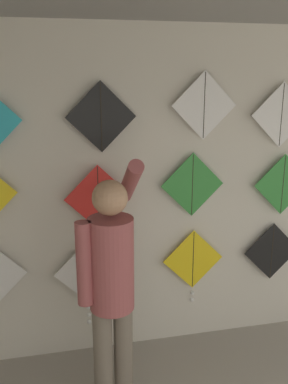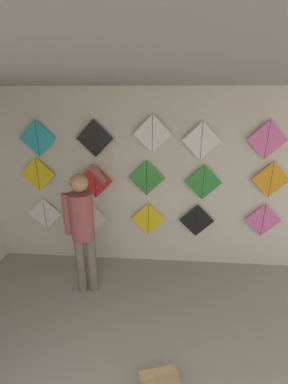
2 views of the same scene
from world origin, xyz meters
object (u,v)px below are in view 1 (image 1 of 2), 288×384
(kite_7, at_px, (192,185))
(kite_13, at_px, (282,115))
(kite_1, at_px, (87,277))
(kite_2, at_px, (193,262))
(shopkeeper, at_px, (111,280))
(kite_12, at_px, (204,106))
(kite_6, at_px, (98,198))
(kite_8, at_px, (283,184))
(kite_3, at_px, (272,251))
(kite_11, at_px, (101,117))

(kite_7, relative_size, kite_13, 1.00)
(kite_1, height_order, kite_2, kite_2)
(kite_1, xyz_separation_m, kite_13, (1.69, 0.00, 1.33))
(shopkeeper, height_order, kite_12, kite_12)
(kite_1, xyz_separation_m, kite_2, (0.94, 0.00, 0.04))
(shopkeeper, bearing_deg, kite_6, 79.02)
(kite_13, bearing_deg, kite_8, 0.00)
(kite_12, bearing_deg, kite_6, 180.00)
(kite_3, height_order, kite_8, kite_8)
(kite_2, relative_size, kite_3, 1.25)
(kite_6, relative_size, kite_12, 1.00)
(kite_6, distance_m, kite_13, 1.70)
(kite_3, bearing_deg, shopkeeper, -156.25)
(kite_3, distance_m, kite_12, 1.53)
(kite_3, bearing_deg, kite_1, -179.97)
(kite_8, height_order, kite_12, kite_12)
(shopkeeper, bearing_deg, kite_3, 13.18)
(kite_11, bearing_deg, kite_3, 0.00)
(shopkeeper, height_order, kite_13, kite_13)
(kite_7, xyz_separation_m, kite_8, (0.85, 0.00, -0.05))
(kite_8, height_order, kite_11, kite_11)
(kite_3, height_order, kite_7, kite_7)
(kite_2, xyz_separation_m, kite_13, (0.75, 0.00, 1.29))
(kite_7, xyz_separation_m, kite_11, (-0.76, 0.00, 0.59))
(kite_2, height_order, kite_6, kite_6)
(kite_3, xyz_separation_m, kite_13, (-0.02, 0.00, 1.26))
(kite_3, relative_size, kite_7, 1.00)
(kite_2, relative_size, kite_13, 1.25)
(kite_2, height_order, kite_8, kite_8)
(kite_6, bearing_deg, kite_3, 0.00)
(shopkeeper, height_order, kite_2, shopkeeper)
(kite_2, distance_m, kite_3, 0.77)
(kite_3, relative_size, kite_11, 1.00)
(kite_8, bearing_deg, kite_7, 180.00)
(kite_1, bearing_deg, kite_6, 0.50)
(kite_2, distance_m, kite_11, 1.52)
(kite_11, height_order, kite_12, kite_12)
(kite_7, relative_size, kite_8, 1.00)
(kite_8, distance_m, kite_11, 1.73)
(kite_13, bearing_deg, kite_7, 180.00)
(kite_3, bearing_deg, kite_12, 180.00)
(kite_6, bearing_deg, kite_11, 0.00)
(shopkeeper, bearing_deg, kite_7, 30.68)
(kite_11, bearing_deg, kite_1, -179.63)
(kite_1, bearing_deg, kite_8, 0.03)
(kite_1, distance_m, kite_3, 1.72)
(kite_8, distance_m, kite_12, 1.05)
(kite_8, xyz_separation_m, kite_11, (-1.61, 0.00, 0.63))
(kite_2, height_order, kite_11, kite_11)
(kite_3, distance_m, kite_8, 0.64)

